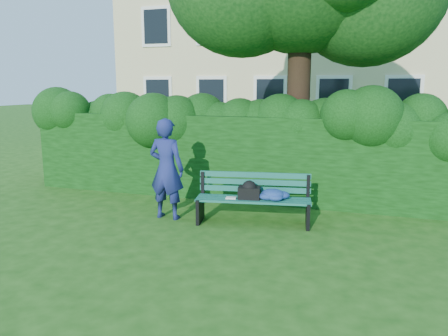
% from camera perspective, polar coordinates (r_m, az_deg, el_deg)
% --- Properties ---
extents(ground, '(80.00, 80.00, 0.00)m').
position_cam_1_polar(ground, '(7.66, -1.41, -7.80)').
color(ground, '#1C4B11').
rests_on(ground, ground).
extents(apartment_building, '(16.00, 8.08, 12.00)m').
position_cam_1_polar(apartment_building, '(21.27, 12.05, 20.17)').
color(apartment_building, beige).
rests_on(apartment_building, ground).
extents(hedge, '(10.00, 1.00, 1.80)m').
position_cam_1_polar(hedge, '(9.49, 3.01, 1.42)').
color(hedge, black).
rests_on(hedge, ground).
extents(park_bench, '(2.07, 0.88, 0.89)m').
position_cam_1_polar(park_bench, '(7.76, 4.39, -3.74)').
color(park_bench, '#0E483E').
rests_on(park_bench, ground).
extents(man_reading, '(0.70, 0.48, 1.86)m').
position_cam_1_polar(man_reading, '(8.05, -7.51, -0.13)').
color(man_reading, navy).
rests_on(man_reading, ground).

